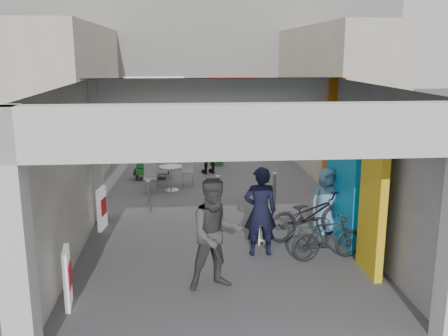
{
  "coord_description": "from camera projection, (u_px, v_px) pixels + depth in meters",
  "views": [
    {
      "loc": [
        -0.82,
        -10.22,
        4.13
      ],
      "look_at": [
        0.14,
        1.0,
        1.5
      ],
      "focal_mm": 40.0,
      "sensor_mm": 36.0,
      "label": 1
    }
  ],
  "objects": [
    {
      "name": "ground",
      "position": [
        222.0,
        245.0,
        10.93
      ],
      "size": [
        90.0,
        90.0,
        0.0
      ],
      "primitive_type": "plane",
      "color": "#505055",
      "rests_on": "ground"
    },
    {
      "name": "arcade_canopy",
      "position": [
        253.0,
        148.0,
        9.65
      ],
      "size": [
        6.4,
        6.45,
        6.4
      ],
      "color": "#B4B4B0",
      "rests_on": "ground"
    },
    {
      "name": "far_building",
      "position": [
        198.0,
        54.0,
        23.59
      ],
      "size": [
        18.0,
        4.08,
        8.0
      ],
      "color": "silver",
      "rests_on": "ground"
    },
    {
      "name": "plaza_bldg_left",
      "position": [
        75.0,
        100.0,
        17.26
      ],
      "size": [
        2.0,
        9.0,
        5.0
      ],
      "primitive_type": "cube",
      "color": "#BDB69D",
      "rests_on": "ground"
    },
    {
      "name": "plaza_bldg_right",
      "position": [
        329.0,
        98.0,
        18.0
      ],
      "size": [
        2.0,
        9.0,
        5.0
      ],
      "primitive_type": "cube",
      "color": "#BDB69D",
      "rests_on": "ground"
    },
    {
      "name": "bollard_left",
      "position": [
        149.0,
        197.0,
        12.96
      ],
      "size": [
        0.09,
        0.09,
        0.88
      ],
      "primitive_type": "cylinder",
      "color": "gray",
      "rests_on": "ground"
    },
    {
      "name": "bollard_center",
      "position": [
        218.0,
        193.0,
        13.24
      ],
      "size": [
        0.09,
        0.09,
        0.92
      ],
      "primitive_type": "cylinder",
      "color": "gray",
      "rests_on": "ground"
    },
    {
      "name": "bollard_right",
      "position": [
        274.0,
        191.0,
        13.4
      ],
      "size": [
        0.09,
        0.09,
        0.96
      ],
      "primitive_type": "cylinder",
      "color": "gray",
      "rests_on": "ground"
    },
    {
      "name": "advert_board_near",
      "position": [
        68.0,
        277.0,
        8.2
      ],
      "size": [
        0.16,
        0.56,
        1.0
      ],
      "rotation": [
        0.0,
        0.0,
        0.14
      ],
      "color": "white",
      "rests_on": "ground"
    },
    {
      "name": "advert_board_far",
      "position": [
        102.0,
        208.0,
        11.82
      ],
      "size": [
        0.16,
        0.56,
        1.0
      ],
      "rotation": [
        0.0,
        0.0,
        -0.14
      ],
      "color": "white",
      "rests_on": "ground"
    },
    {
      "name": "cafe_set",
      "position": [
        167.0,
        178.0,
        15.39
      ],
      "size": [
        1.51,
        1.22,
        0.91
      ],
      "rotation": [
        0.0,
        0.0,
        0.31
      ],
      "color": "#A7A7AC",
      "rests_on": "ground"
    },
    {
      "name": "produce_stand",
      "position": [
        152.0,
        170.0,
        16.54
      ],
      "size": [
        1.16,
        0.63,
        0.76
      ],
      "rotation": [
        0.0,
        0.0,
        -0.06
      ],
      "color": "black",
      "rests_on": "ground"
    },
    {
      "name": "crate_stack",
      "position": [
        217.0,
        158.0,
        18.52
      ],
      "size": [
        0.53,
        0.46,
        0.56
      ],
      "rotation": [
        0.0,
        0.0,
        -0.29
      ],
      "color": "#1A5E24",
      "rests_on": "ground"
    },
    {
      "name": "border_collie",
      "position": [
        261.0,
        231.0,
        10.98
      ],
      "size": [
        0.25,
        0.5,
        0.69
      ],
      "rotation": [
        0.0,
        0.0,
        -0.37
      ],
      "color": "black",
      "rests_on": "ground"
    },
    {
      "name": "man_with_dog",
      "position": [
        260.0,
        211.0,
        10.21
      ],
      "size": [
        0.69,
        0.45,
        1.88
      ],
      "primitive_type": "imported",
      "rotation": [
        0.0,
        0.0,
        3.15
      ],
      "color": "black",
      "rests_on": "ground"
    },
    {
      "name": "man_back_turned",
      "position": [
        216.0,
        234.0,
        8.74
      ],
      "size": [
        1.13,
        0.98,
        2.01
      ],
      "primitive_type": "imported",
      "rotation": [
        0.0,
        0.0,
        0.24
      ],
      "color": "#3C3C3E",
      "rests_on": "ground"
    },
    {
      "name": "man_elderly",
      "position": [
        326.0,
        201.0,
        11.52
      ],
      "size": [
        0.85,
        0.66,
        1.55
      ],
      "primitive_type": "imported",
      "rotation": [
        0.0,
        0.0,
        0.25
      ],
      "color": "#6097BB",
      "rests_on": "ground"
    },
    {
      "name": "man_crates",
      "position": [
        209.0,
        147.0,
        17.13
      ],
      "size": [
        1.18,
        0.82,
        1.86
      ],
      "primitive_type": "imported",
      "rotation": [
        0.0,
        0.0,
        3.51
      ],
      "color": "black",
      "rests_on": "ground"
    },
    {
      "name": "bicycle_front",
      "position": [
        309.0,
        215.0,
        11.22
      ],
      "size": [
        2.2,
        1.36,
        1.09
      ],
      "primitive_type": "imported",
      "rotation": [
        0.0,
        0.0,
        1.9
      ],
      "color": "black",
      "rests_on": "ground"
    },
    {
      "name": "bicycle_rear",
      "position": [
        328.0,
        238.0,
        10.07
      ],
      "size": [
        1.59,
        0.69,
        0.92
      ],
      "primitive_type": "imported",
      "rotation": [
        0.0,
        0.0,
        1.74
      ],
      "color": "black",
      "rests_on": "ground"
    },
    {
      "name": "white_van",
      "position": [
        235.0,
        132.0,
        21.63
      ],
      "size": [
        4.41,
        2.28,
        1.43
      ],
      "primitive_type": "imported",
      "rotation": [
        0.0,
        0.0,
        1.43
      ],
      "color": "silver",
      "rests_on": "ground"
    }
  ]
}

